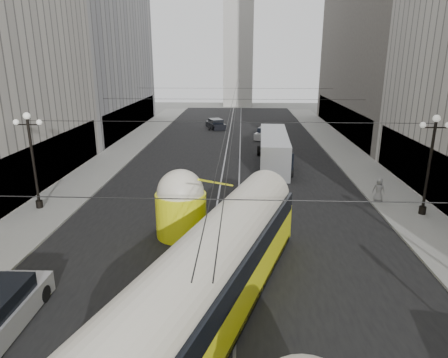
{
  "coord_description": "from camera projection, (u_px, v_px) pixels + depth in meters",
  "views": [
    {
      "loc": [
        0.9,
        -6.5,
        9.81
      ],
      "look_at": [
        -0.0,
        13.71,
        3.63
      ],
      "focal_mm": 32.0,
      "sensor_mm": 36.0,
      "label": 1
    }
  ],
  "objects": [
    {
      "name": "city_bus",
      "position": [
        274.0,
        148.0,
        37.44
      ],
      "size": [
        2.99,
        11.89,
        3.0
      ],
      "color": "#9C9EA1",
      "rests_on": "ground"
    },
    {
      "name": "sedan_white_far",
      "position": [
        266.0,
        133.0,
        50.28
      ],
      "size": [
        3.31,
        4.98,
        1.46
      ],
      "color": "silver",
      "rests_on": "ground"
    },
    {
      "name": "catenary",
      "position": [
        234.0,
        101.0,
        37.48
      ],
      "size": [
        25.0,
        72.0,
        0.23
      ],
      "color": "black",
      "rests_on": "ground"
    },
    {
      "name": "distant_tower",
      "position": [
        238.0,
        31.0,
        81.18
      ],
      "size": [
        6.0,
        6.0,
        31.36
      ],
      "color": "#B2AFA8",
      "rests_on": "ground"
    },
    {
      "name": "sedan_dark_far",
      "position": [
        216.0,
        124.0,
        57.16
      ],
      "size": [
        3.24,
        4.76,
        1.39
      ],
      "color": "black",
      "rests_on": "ground"
    },
    {
      "name": "sidewalk_right",
      "position": [
        344.0,
        152.0,
        42.98
      ],
      "size": [
        4.0,
        72.0,
        0.15
      ],
      "primitive_type": "cube",
      "color": "gray",
      "rests_on": "ground"
    },
    {
      "name": "lamppost_right_mid",
      "position": [
        430.0,
        160.0,
        24.69
      ],
      "size": [
        1.86,
        0.44,
        6.37
      ],
      "color": "black",
      "rests_on": "sidewalk_right"
    },
    {
      "name": "building_left_far",
      "position": [
        82.0,
        21.0,
        51.65
      ],
      "size": [
        12.6,
        28.6,
        28.6
      ],
      "color": "#999999",
      "rests_on": "ground"
    },
    {
      "name": "building_right_far",
      "position": [
        397.0,
        3.0,
        49.36
      ],
      "size": [
        12.6,
        32.6,
        32.6
      ],
      "color": "#514C47",
      "rests_on": "ground"
    },
    {
      "name": "rail_left",
      "position": [
        225.0,
        159.0,
        40.2
      ],
      "size": [
        0.12,
        85.0,
        0.04
      ],
      "primitive_type": "cube",
      "color": "gray",
      "rests_on": "ground"
    },
    {
      "name": "sidewalk_left",
      "position": [
        125.0,
        150.0,
        44.0
      ],
      "size": [
        4.0,
        72.0,
        0.15
      ],
      "primitive_type": "cube",
      "color": "gray",
      "rests_on": "ground"
    },
    {
      "name": "pedestrian_sidewalk_right",
      "position": [
        379.0,
        190.0,
        27.74
      ],
      "size": [
        0.95,
        0.77,
        1.68
      ],
      "primitive_type": "imported",
      "rotation": [
        0.0,
        0.0,
        2.77
      ],
      "color": "gray",
      "rests_on": "sidewalk_right"
    },
    {
      "name": "streetcar",
      "position": [
        215.0,
        270.0,
        15.42
      ],
      "size": [
        7.63,
        17.32,
        3.97
      ],
      "color": "#ECF114",
      "rests_on": "ground"
    },
    {
      "name": "lamppost_left_mid",
      "position": [
        32.0,
        155.0,
        25.76
      ],
      "size": [
        1.86,
        0.44,
        6.37
      ],
      "color": "black",
      "rests_on": "sidewalk_left"
    },
    {
      "name": "road",
      "position": [
        232.0,
        159.0,
        40.17
      ],
      "size": [
        20.0,
        85.0,
        0.02
      ],
      "primitive_type": "cube",
      "color": "black",
      "rests_on": "ground"
    },
    {
      "name": "rail_right",
      "position": [
        240.0,
        159.0,
        40.14
      ],
      "size": [
        0.12,
        85.0,
        0.04
      ],
      "primitive_type": "cube",
      "color": "gray",
      "rests_on": "ground"
    }
  ]
}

